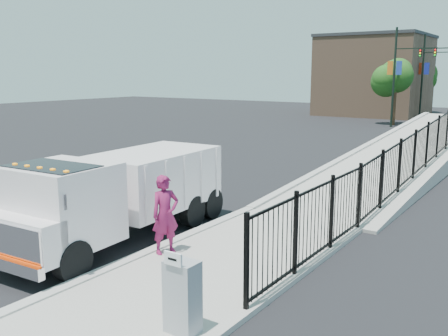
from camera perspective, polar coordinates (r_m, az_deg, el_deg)
The scene contains 15 objects.
ground at distance 13.07m, azimuth -6.22°, elevation -8.97°, with size 120.00×120.00×0.00m, color black.
sidewalk at distance 10.48m, azimuth -5.27°, elevation -13.77°, with size 3.55×12.00×0.12m, color #9E998E.
curb at distance 11.70m, azimuth -12.71°, elevation -11.19°, with size 0.30×12.00×0.16m, color #ADAAA3.
ramp at distance 26.37m, azimuth 20.81°, elevation 0.48°, with size 3.95×24.00×1.70m, color #9E998E.
iron_fence at distance 22.07m, azimuth 22.08°, elevation 0.87°, with size 0.10×28.00×1.80m, color black.
truck at distance 13.34m, azimuth -12.27°, elevation -2.70°, with size 2.68×7.14×2.40m.
worker at distance 12.06m, azimuth -6.72°, elevation -5.31°, with size 0.70×0.46×1.92m, color maroon.
utility_cabinet at distance 8.61m, azimuth -4.77°, elevation -14.45°, with size 0.55×0.40×1.25m, color gray.
arrow_sign at distance 8.17m, azimuth -5.84°, elevation -10.30°, with size 0.35×0.04×0.22m, color white.
debris at distance 10.93m, azimuth -3.32°, elevation -12.10°, with size 0.31×0.31×0.08m, color silver.
light_pole_0 at distance 43.38m, azimuth 19.27°, elevation 10.18°, with size 3.77×0.22×8.00m.
light_pole_2 at distance 52.29m, azimuth 22.07°, elevation 10.01°, with size 3.78×0.22×8.00m.
tree_0 at distance 44.97m, azimuth 19.00°, elevation 9.68°, with size 2.93×2.93×5.46m.
tree_2 at distance 60.71m, azimuth 21.71°, elevation 9.67°, with size 3.16×3.16×5.58m.
building at distance 55.97m, azimuth 16.81°, elevation 9.96°, with size 10.00×10.00×8.00m, color #8C664C.
Camera 1 is at (8.04, -9.31, 4.42)m, focal length 40.00 mm.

